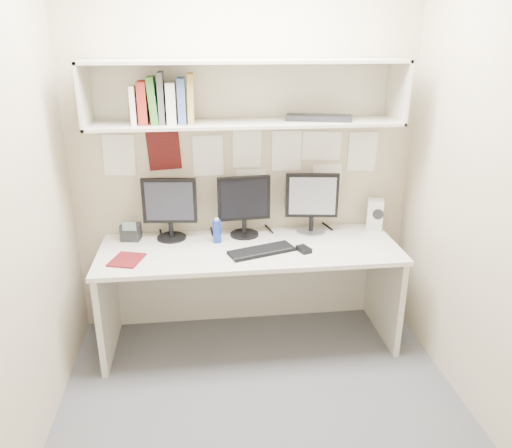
{
  "coord_description": "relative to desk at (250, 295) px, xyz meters",
  "views": [
    {
      "loc": [
        -0.32,
        -2.41,
        2.05
      ],
      "look_at": [
        0.01,
        0.35,
        1.01
      ],
      "focal_mm": 35.0,
      "sensor_mm": 36.0,
      "label": 1
    }
  ],
  "objects": [
    {
      "name": "floor",
      "position": [
        0.0,
        -0.65,
        -0.37
      ],
      "size": [
        2.4,
        2.0,
        0.01
      ],
      "primitive_type": "cube",
      "color": "#49494E",
      "rests_on": "ground"
    },
    {
      "name": "wall_back",
      "position": [
        0.0,
        0.35,
        0.93
      ],
      "size": [
        2.4,
        0.02,
        2.6
      ],
      "primitive_type": "cube",
      "color": "#B5A78B",
      "rests_on": "ground"
    },
    {
      "name": "wall_front",
      "position": [
        0.0,
        -1.65,
        0.93
      ],
      "size": [
        2.4,
        0.02,
        2.6
      ],
      "primitive_type": "cube",
      "color": "#B5A78B",
      "rests_on": "ground"
    },
    {
      "name": "wall_left",
      "position": [
        -1.2,
        -0.65,
        0.93
      ],
      "size": [
        0.02,
        2.0,
        2.6
      ],
      "primitive_type": "cube",
      "color": "#B5A78B",
      "rests_on": "ground"
    },
    {
      "name": "wall_right",
      "position": [
        1.2,
        -0.65,
        0.93
      ],
      "size": [
        0.02,
        2.0,
        2.6
      ],
      "primitive_type": "cube",
      "color": "#B5A78B",
      "rests_on": "ground"
    },
    {
      "name": "desk",
      "position": [
        0.0,
        0.0,
        0.0
      ],
      "size": [
        2.0,
        0.7,
        0.73
      ],
      "color": "beige",
      "rests_on": "floor"
    },
    {
      "name": "overhead_hutch",
      "position": [
        0.0,
        0.21,
        1.35
      ],
      "size": [
        2.0,
        0.38,
        0.4
      ],
      "color": "beige",
      "rests_on": "wall_back"
    },
    {
      "name": "pinned_papers",
      "position": [
        0.0,
        0.34,
        0.88
      ],
      "size": [
        1.92,
        0.01,
        0.48
      ],
      "primitive_type": null,
      "color": "white",
      "rests_on": "wall_back"
    },
    {
      "name": "monitor_left",
      "position": [
        -0.53,
        0.22,
        0.6
      ],
      "size": [
        0.37,
        0.2,
        0.43
      ],
      "rotation": [
        0.0,
        0.0,
        -0.1
      ],
      "color": "black",
      "rests_on": "desk"
    },
    {
      "name": "monitor_center",
      "position": [
        -0.02,
        0.22,
        0.6
      ],
      "size": [
        0.37,
        0.2,
        0.43
      ],
      "rotation": [
        0.0,
        0.0,
        0.07
      ],
      "color": "black",
      "rests_on": "desk"
    },
    {
      "name": "monitor_right",
      "position": [
        0.46,
        0.22,
        0.6
      ],
      "size": [
        0.37,
        0.2,
        0.43
      ],
      "rotation": [
        0.0,
        0.0,
        -0.14
      ],
      "color": "#A5A5AA",
      "rests_on": "desk"
    },
    {
      "name": "keyboard",
      "position": [
        0.07,
        -0.1,
        0.37
      ],
      "size": [
        0.46,
        0.29,
        0.02
      ],
      "primitive_type": "cube",
      "rotation": [
        0.0,
        0.0,
        0.33
      ],
      "color": "black",
      "rests_on": "desk"
    },
    {
      "name": "mouse",
      "position": [
        0.34,
        -0.12,
        0.38
      ],
      "size": [
        0.1,
        0.12,
        0.03
      ],
      "primitive_type": "cube",
      "rotation": [
        0.0,
        0.0,
        0.39
      ],
      "color": "black",
      "rests_on": "desk"
    },
    {
      "name": "speaker",
      "position": [
        0.94,
        0.23,
        0.48
      ],
      "size": [
        0.14,
        0.15,
        0.22
      ],
      "rotation": [
        0.0,
        0.0,
        -0.33
      ],
      "color": "silver",
      "rests_on": "desk"
    },
    {
      "name": "blue_bottle",
      "position": [
        -0.21,
        0.11,
        0.45
      ],
      "size": [
        0.06,
        0.06,
        0.17
      ],
      "color": "#162998",
      "rests_on": "desk"
    },
    {
      "name": "maroon_notebook",
      "position": [
        -0.79,
        -0.13,
        0.37
      ],
      "size": [
        0.24,
        0.26,
        0.01
      ],
      "primitive_type": "cube",
      "rotation": [
        0.0,
        0.0,
        -0.3
      ],
      "color": "#560E13",
      "rests_on": "desk"
    },
    {
      "name": "desk_phone",
      "position": [
        -0.8,
        0.22,
        0.42
      ],
      "size": [
        0.14,
        0.13,
        0.15
      ],
      "rotation": [
        0.0,
        0.0,
        -0.17
      ],
      "color": "black",
      "rests_on": "desk"
    },
    {
      "name": "book_stack",
      "position": [
        -0.52,
        0.15,
        1.31
      ],
      "size": [
        0.38,
        0.19,
        0.31
      ],
      "color": "white",
      "rests_on": "overhead_hutch"
    },
    {
      "name": "hutch_tray",
      "position": [
        0.47,
        0.16,
        1.19
      ],
      "size": [
        0.45,
        0.26,
        0.03
      ],
      "primitive_type": "cube",
      "rotation": [
        0.0,
        0.0,
        -0.24
      ],
      "color": "black",
      "rests_on": "overhead_hutch"
    }
  ]
}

